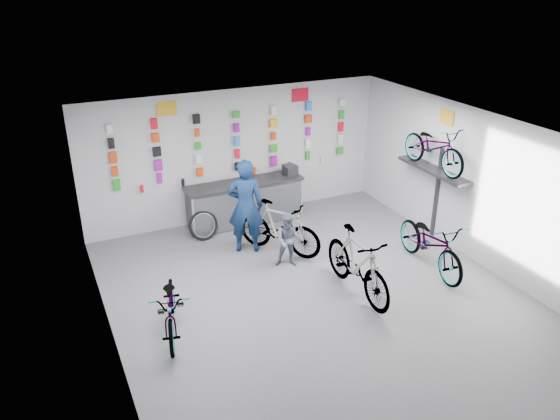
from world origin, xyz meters
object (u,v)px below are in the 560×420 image
bike_service (279,228)px  bike_right (431,243)px  bike_left (171,307)px  clerk (246,206)px  counter (245,203)px  bike_center (357,264)px  customer (289,240)px

bike_service → bike_right: bearing=-73.7°
bike_left → bike_right: (5.08, -0.13, 0.08)m
bike_right → clerk: (-2.96, 2.19, 0.45)m
bike_service → clerk: 0.82m
bike_left → bike_service: size_ratio=0.94×
counter → clerk: size_ratio=1.36×
bike_center → bike_service: size_ratio=1.09×
bike_center → clerk: clerk is taller
bike_left → bike_center: (3.29, -0.30, 0.15)m
bike_service → customer: (-0.06, -0.57, -0.01)m
counter → bike_right: bearing=-54.1°
clerk → bike_left: bearing=67.4°
bike_left → bike_service: (2.70, 1.69, 0.10)m
counter → bike_center: 3.68m
bike_service → customer: 0.57m
bike_left → bike_right: 5.08m
bike_left → customer: (2.63, 1.12, 0.09)m
counter → bike_service: bike_service is taller
counter → bike_left: bearing=-128.1°
bike_left → counter: bearing=66.5°
bike_left → bike_center: bike_center is taller
clerk → bike_service: bearing=170.1°
counter → bike_right: bike_right is taller
counter → customer: customer is taller
bike_right → customer: customer is taller
bike_center → customer: bearing=114.9°
bike_right → clerk: 3.71m
bike_service → bike_left: bearing=175.7°
bike_service → customer: bike_service is taller
counter → customer: size_ratio=2.44×
bike_left → customer: size_ratio=1.59×
customer → clerk: bearing=144.9°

